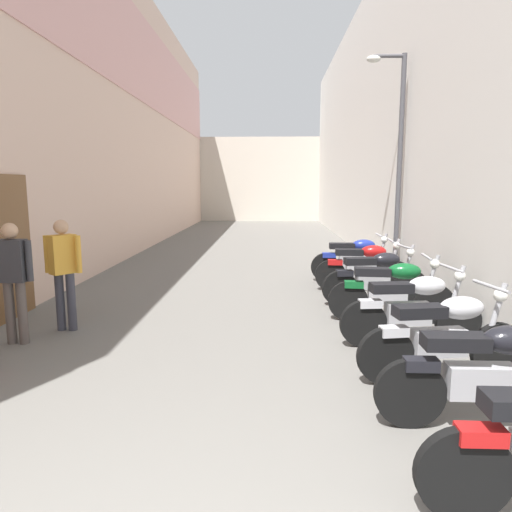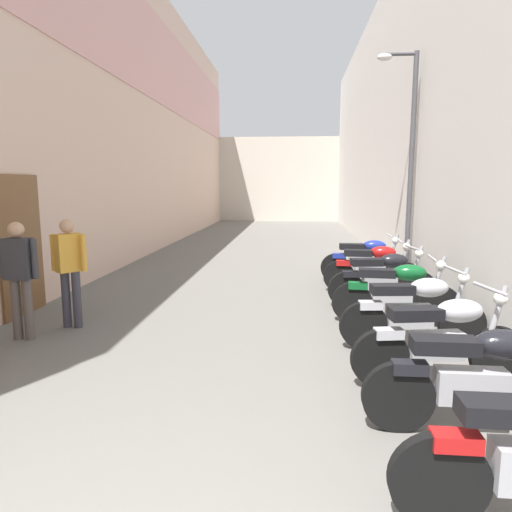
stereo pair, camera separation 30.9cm
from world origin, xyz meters
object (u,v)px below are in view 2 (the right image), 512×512
(motorcycle_third, at_px, (442,338))
(pedestrian_mid_alley, at_px, (19,272))
(motorcycle_second, at_px, (479,377))
(pedestrian_further_down, at_px, (69,265))
(motorcycle_seventh, at_px, (373,267))
(motorcycle_sixth, at_px, (383,277))
(motorcycle_fifth, at_px, (396,291))
(motorcycle_fourth, at_px, (414,309))
(motorcycle_eighth, at_px, (366,259))
(street_lamp, at_px, (407,152))

(motorcycle_third, relative_size, pedestrian_mid_alley, 1.17)
(motorcycle_third, bearing_deg, pedestrian_mid_alley, 169.07)
(motorcycle_second, relative_size, pedestrian_further_down, 1.18)
(pedestrian_mid_alley, bearing_deg, motorcycle_seventh, 31.59)
(motorcycle_sixth, height_order, pedestrian_further_down, pedestrian_further_down)
(motorcycle_fifth, distance_m, motorcycle_seventh, 2.02)
(pedestrian_mid_alley, bearing_deg, motorcycle_fourth, 1.01)
(motorcycle_second, height_order, pedestrian_mid_alley, pedestrian_mid_alley)
(motorcycle_eighth, bearing_deg, motorcycle_third, -90.00)
(motorcycle_third, distance_m, motorcycle_eighth, 5.04)
(motorcycle_fifth, bearing_deg, motorcycle_fourth, -90.00)
(motorcycle_eighth, bearing_deg, motorcycle_fifth, -90.00)
(motorcycle_sixth, bearing_deg, motorcycle_seventh, 90.00)
(motorcycle_fourth, bearing_deg, motorcycle_sixth, 90.00)
(pedestrian_further_down, bearing_deg, motorcycle_third, -18.27)
(motorcycle_second, xyz_separation_m, motorcycle_fourth, (-0.00, 2.04, 0.00))
(motorcycle_eighth, height_order, pedestrian_further_down, pedestrian_further_down)
(motorcycle_eighth, relative_size, pedestrian_mid_alley, 1.18)
(motorcycle_second, relative_size, motorcycle_fifth, 1.00)
(street_lamp, bearing_deg, motorcycle_second, -96.85)
(motorcycle_second, xyz_separation_m, pedestrian_mid_alley, (-5.09, 1.95, 0.42))
(motorcycle_second, xyz_separation_m, motorcycle_sixth, (-0.00, 4.07, 0.00))
(motorcycle_fifth, bearing_deg, pedestrian_mid_alley, -167.75)
(motorcycle_third, bearing_deg, pedestrian_further_down, 161.73)
(motorcycle_second, distance_m, motorcycle_third, 0.97)
(motorcycle_second, xyz_separation_m, motorcycle_eighth, (-0.00, 6.00, 0.00))
(motorcycle_second, bearing_deg, motorcycle_eighth, 90.00)
(motorcycle_third, bearing_deg, motorcycle_sixth, 90.00)
(motorcycle_second, relative_size, motorcycle_third, 1.01)
(motorcycle_third, distance_m, street_lamp, 5.36)
(motorcycle_second, xyz_separation_m, motorcycle_fifth, (-0.00, 3.05, 0.00))
(motorcycle_second, distance_m, pedestrian_further_down, 5.34)
(motorcycle_third, bearing_deg, motorcycle_seventh, 90.00)
(motorcycle_second, xyz_separation_m, motorcycle_third, (-0.00, 0.97, 0.00))
(motorcycle_fourth, relative_size, motorcycle_sixth, 1.00)
(motorcycle_eighth, height_order, street_lamp, street_lamp)
(motorcycle_second, distance_m, pedestrian_mid_alley, 5.46)
(motorcycle_seventh, bearing_deg, motorcycle_third, -90.00)
(motorcycle_eighth, bearing_deg, motorcycle_sixth, -90.00)
(motorcycle_fourth, xyz_separation_m, motorcycle_seventh, (0.00, 3.04, 0.00))
(motorcycle_fifth, height_order, street_lamp, street_lamp)
(motorcycle_sixth, distance_m, motorcycle_eighth, 1.93)
(motorcycle_seventh, xyz_separation_m, pedestrian_further_down, (-4.69, -2.56, 0.42))
(motorcycle_eighth, xyz_separation_m, pedestrian_further_down, (-4.69, -3.49, 0.42))
(motorcycle_third, relative_size, motorcycle_seventh, 0.99)
(motorcycle_fifth, height_order, pedestrian_further_down, pedestrian_further_down)
(motorcycle_fifth, height_order, motorcycle_sixth, same)
(motorcycle_sixth, xyz_separation_m, motorcycle_seventh, (0.00, 1.00, 0.00))
(motorcycle_fifth, relative_size, pedestrian_mid_alley, 1.18)
(pedestrian_further_down, xyz_separation_m, street_lamp, (5.39, 3.30, 1.77))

